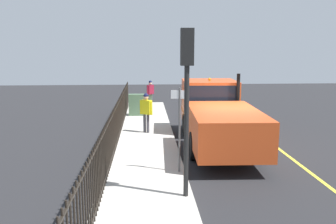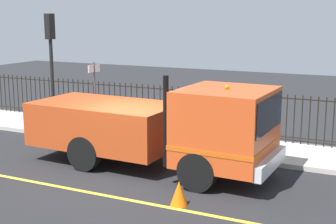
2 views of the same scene
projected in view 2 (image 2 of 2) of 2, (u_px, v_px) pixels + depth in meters
ground_plane at (130, 170)px, 13.05m from camera, size 47.83×47.83×0.00m
sidewalk_slab at (178, 140)px, 15.84m from camera, size 2.43×21.74×0.14m
lane_marking at (90, 192)px, 11.38m from camera, size 0.12×19.57×0.01m
work_truck at (168, 125)px, 12.73m from camera, size 2.52×7.04×2.74m
worker_standing at (249, 114)px, 14.54m from camera, size 0.54×0.45×1.71m
iron_fence at (191, 110)px, 16.59m from camera, size 0.04×18.51×1.56m
traffic_light_near at (51, 49)px, 16.16m from camera, size 0.30×0.21×4.06m
traffic_cone at (179, 193)px, 10.59m from camera, size 0.39×0.39×0.56m
street_sign at (95, 91)px, 15.69m from camera, size 0.50×0.14×2.51m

